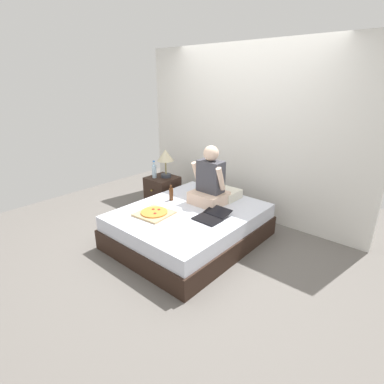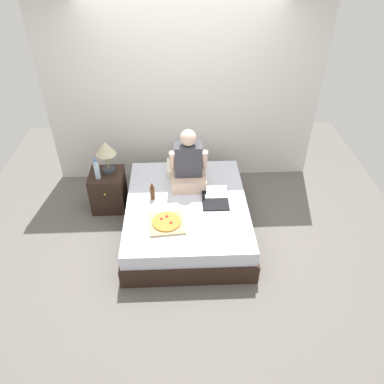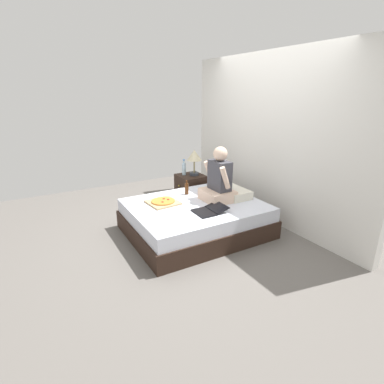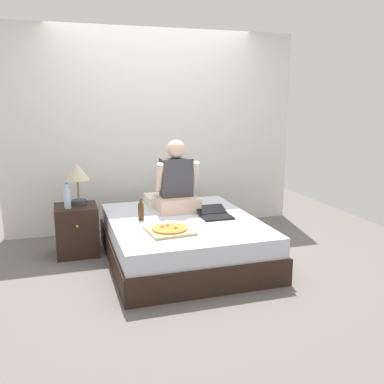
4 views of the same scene
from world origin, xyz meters
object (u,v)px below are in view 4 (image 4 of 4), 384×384
object	(u,v)px
water_bottle	(67,198)
person_seated	(177,185)
nightstand_left	(77,230)
laptop	(215,215)
beer_bottle_on_bed	(141,211)
bed	(183,240)
pizza_box	(170,230)
lamp_on_left_nightstand	(77,175)

from	to	relation	value
water_bottle	person_seated	bearing A→B (deg)	-2.99
nightstand_left	laptop	distance (m)	1.50
water_bottle	beer_bottle_on_bed	bearing A→B (deg)	-25.20
bed	beer_bottle_on_bed	bearing A→B (deg)	168.09
water_bottle	person_seated	xyz separation A→B (m)	(1.16, -0.06, 0.08)
bed	water_bottle	xyz separation A→B (m)	(-1.12, 0.42, 0.43)
water_bottle	pizza_box	bearing A→B (deg)	-42.47
laptop	beer_bottle_on_bed	size ratio (longest dim) A/B	1.90
water_bottle	lamp_on_left_nightstand	bearing A→B (deg)	49.40
nightstand_left	lamp_on_left_nightstand	bearing A→B (deg)	51.37
laptop	beer_bottle_on_bed	xyz separation A→B (m)	(-0.77, 0.10, 0.07)
nightstand_left	pizza_box	bearing A→B (deg)	-48.19
nightstand_left	person_seated	size ratio (longest dim) A/B	0.69
person_seated	pizza_box	size ratio (longest dim) A/B	1.80
bed	lamp_on_left_nightstand	size ratio (longest dim) A/B	4.12
bed	water_bottle	distance (m)	1.28
nightstand_left	person_seated	xyz separation A→B (m)	(1.08, -0.15, 0.46)
bed	laptop	bearing A→B (deg)	-1.76
nightstand_left	laptop	xyz separation A→B (m)	(1.40, -0.52, 0.19)
nightstand_left	lamp_on_left_nightstand	xyz separation A→B (m)	(0.04, 0.05, 0.60)
bed	beer_bottle_on_bed	world-z (taller)	beer_bottle_on_bed
bed	lamp_on_left_nightstand	world-z (taller)	lamp_on_left_nightstand
person_seated	water_bottle	bearing A→B (deg)	177.01
person_seated	pizza_box	xyz separation A→B (m)	(-0.28, -0.75, -0.27)
water_bottle	laptop	world-z (taller)	water_bottle
pizza_box	nightstand_left	bearing A→B (deg)	131.81
laptop	beer_bottle_on_bed	distance (m)	0.78
bed	laptop	size ratio (longest dim) A/B	4.43
bed	person_seated	size ratio (longest dim) A/B	2.38
nightstand_left	beer_bottle_on_bed	world-z (taller)	beer_bottle_on_bed
laptop	beer_bottle_on_bed	bearing A→B (deg)	172.67
laptop	pizza_box	xyz separation A→B (m)	(-0.59, -0.38, -0.00)
lamp_on_left_nightstand	beer_bottle_on_bed	distance (m)	0.82
beer_bottle_on_bed	pizza_box	bearing A→B (deg)	-69.62
lamp_on_left_nightstand	nightstand_left	bearing A→B (deg)	-128.63
bed	lamp_on_left_nightstand	bearing A→B (deg)	150.82
water_bottle	bed	bearing A→B (deg)	-20.53
nightstand_left	laptop	bearing A→B (deg)	-20.51
person_seated	bed	bearing A→B (deg)	-95.72
lamp_on_left_nightstand	laptop	size ratio (longest dim) A/B	1.07
lamp_on_left_nightstand	beer_bottle_on_bed	world-z (taller)	lamp_on_left_nightstand
bed	beer_bottle_on_bed	size ratio (longest dim) A/B	8.42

